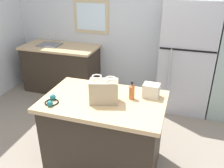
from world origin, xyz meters
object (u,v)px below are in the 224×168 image
bottle (132,91)px  ear_defenders (52,101)px  refrigerator (186,58)px  shopping_bag (104,91)px  kitchen_island (104,133)px  small_box (151,91)px

bottle → ear_defenders: 0.85m
refrigerator → ear_defenders: (-1.30, -1.94, 0.02)m
ear_defenders → bottle: bearing=24.1°
shopping_bag → ear_defenders: bearing=-160.5°
refrigerator → kitchen_island: bearing=-115.2°
small_box → kitchen_island: bearing=-155.4°
kitchen_island → shopping_bag: shopping_bag is taller
kitchen_island → small_box: size_ratio=7.61×
shopping_bag → ear_defenders: size_ratio=1.70×
kitchen_island → refrigerator: bearing=64.8°
bottle → ear_defenders: (-0.78, -0.35, -0.07)m
refrigerator → small_box: refrigerator is taller
bottle → ear_defenders: bearing=-155.9°
ear_defenders → kitchen_island: bearing=25.3°
kitchen_island → shopping_bag: 0.57m
kitchen_island → bottle: (0.28, 0.11, 0.53)m
shopping_bag → ear_defenders: 0.56m
kitchen_island → refrigerator: (0.80, 1.70, 0.45)m
ear_defenders → small_box: bearing=25.0°
kitchen_island → small_box: bearing=24.6°
refrigerator → shopping_bag: (-0.78, -1.76, 0.12)m
shopping_bag → bottle: (0.26, 0.16, -0.04)m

